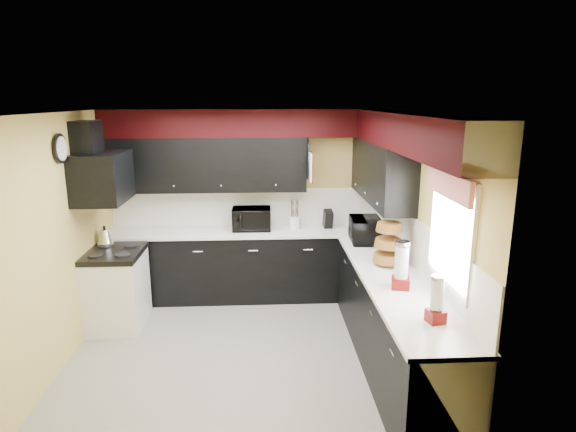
% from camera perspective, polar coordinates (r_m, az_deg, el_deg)
% --- Properties ---
extents(ground, '(3.60, 3.60, 0.00)m').
position_cam_1_polar(ground, '(5.35, -5.32, -15.79)').
color(ground, gray).
rests_on(ground, ground).
extents(wall_back, '(3.60, 0.06, 2.50)m').
position_cam_1_polar(wall_back, '(6.60, -5.01, 1.61)').
color(wall_back, '#E0C666').
rests_on(wall_back, ground).
extents(wall_right, '(0.06, 3.60, 2.50)m').
position_cam_1_polar(wall_right, '(5.10, 15.02, -2.44)').
color(wall_right, '#E0C666').
rests_on(wall_right, ground).
extents(wall_left, '(0.06, 3.60, 2.50)m').
position_cam_1_polar(wall_left, '(5.25, -25.68, -2.88)').
color(wall_left, '#E0C666').
rests_on(wall_left, ground).
extents(ceiling, '(3.60, 3.60, 0.06)m').
position_cam_1_polar(ceiling, '(4.66, -6.01, 12.07)').
color(ceiling, white).
rests_on(ceiling, wall_back).
extents(cab_back, '(3.60, 0.60, 0.90)m').
position_cam_1_polar(cab_back, '(6.53, -4.94, -5.82)').
color(cab_back, black).
rests_on(cab_back, ground).
extents(cab_right, '(0.60, 3.00, 0.90)m').
position_cam_1_polar(cab_right, '(5.03, 12.18, -12.27)').
color(cab_right, black).
rests_on(cab_right, ground).
extents(counter_back, '(3.62, 0.64, 0.04)m').
position_cam_1_polar(counter_back, '(6.39, -5.03, -1.85)').
color(counter_back, white).
rests_on(counter_back, cab_back).
extents(counter_right, '(0.64, 3.02, 0.04)m').
position_cam_1_polar(counter_right, '(4.85, 12.46, -7.27)').
color(counter_right, white).
rests_on(counter_right, cab_right).
extents(splash_back, '(3.60, 0.02, 0.50)m').
position_cam_1_polar(splash_back, '(6.60, -5.00, 1.09)').
color(splash_back, white).
rests_on(splash_back, counter_back).
extents(splash_right, '(0.02, 3.60, 0.50)m').
position_cam_1_polar(splash_right, '(5.11, 14.87, -3.09)').
color(splash_right, white).
rests_on(splash_right, counter_right).
extents(upper_back, '(2.60, 0.35, 0.70)m').
position_cam_1_polar(upper_back, '(6.37, -9.69, 6.06)').
color(upper_back, black).
rests_on(upper_back, wall_back).
extents(upper_right, '(0.35, 1.80, 0.70)m').
position_cam_1_polar(upper_right, '(5.78, 10.97, 5.24)').
color(upper_right, black).
rests_on(upper_right, wall_right).
extents(soffit_back, '(3.60, 0.36, 0.35)m').
position_cam_1_polar(soffit_back, '(6.28, -5.27, 10.90)').
color(soffit_back, black).
rests_on(soffit_back, wall_back).
extents(soffit_right, '(0.36, 3.24, 0.35)m').
position_cam_1_polar(soffit_right, '(4.69, 14.39, 9.59)').
color(soffit_right, black).
rests_on(soffit_right, wall_right).
extents(stove, '(0.60, 0.75, 0.86)m').
position_cam_1_polar(stove, '(6.08, -19.58, -8.32)').
color(stove, white).
rests_on(stove, ground).
extents(cooktop, '(0.62, 0.77, 0.06)m').
position_cam_1_polar(cooktop, '(5.93, -19.94, -4.18)').
color(cooktop, black).
rests_on(cooktop, stove).
extents(hood, '(0.50, 0.78, 0.55)m').
position_cam_1_polar(hood, '(5.75, -21.14, 4.31)').
color(hood, black).
rests_on(hood, wall_left).
extents(hood_duct, '(0.24, 0.40, 0.40)m').
position_cam_1_polar(hood_duct, '(5.74, -22.74, 8.39)').
color(hood_duct, black).
rests_on(hood_duct, wall_left).
extents(window, '(0.03, 0.86, 0.96)m').
position_cam_1_polar(window, '(4.20, 18.81, -1.90)').
color(window, white).
rests_on(window, wall_right).
extents(valance, '(0.04, 0.88, 0.20)m').
position_cam_1_polar(valance, '(4.10, 18.53, 3.48)').
color(valance, red).
rests_on(valance, wall_right).
extents(pan_top, '(0.03, 0.22, 0.40)m').
position_cam_1_polar(pan_top, '(6.26, 2.37, 7.95)').
color(pan_top, black).
rests_on(pan_top, upper_back).
extents(pan_mid, '(0.03, 0.28, 0.46)m').
position_cam_1_polar(pan_mid, '(6.16, 2.46, 5.51)').
color(pan_mid, black).
rests_on(pan_mid, upper_back).
extents(pan_low, '(0.03, 0.24, 0.42)m').
position_cam_1_polar(pan_low, '(6.42, 2.23, 5.58)').
color(pan_low, black).
rests_on(pan_low, upper_back).
extents(cut_board, '(0.03, 0.26, 0.35)m').
position_cam_1_polar(cut_board, '(6.04, 2.67, 5.82)').
color(cut_board, white).
rests_on(cut_board, upper_back).
extents(baskets, '(0.27, 0.27, 0.50)m').
position_cam_1_polar(baskets, '(5.09, 11.79, -3.12)').
color(baskets, brown).
rests_on(baskets, upper_right).
extents(clock, '(0.03, 0.30, 0.30)m').
position_cam_1_polar(clock, '(5.31, -25.38, 7.24)').
color(clock, black).
rests_on(clock, wall_left).
extents(deco_plate, '(0.03, 0.24, 0.24)m').
position_cam_1_polar(deco_plate, '(4.59, 16.78, 8.41)').
color(deco_plate, white).
rests_on(deco_plate, wall_right).
extents(toaster_oven, '(0.50, 0.42, 0.29)m').
position_cam_1_polar(toaster_oven, '(6.37, -4.35, -0.33)').
color(toaster_oven, black).
rests_on(toaster_oven, counter_back).
extents(microwave, '(0.38, 0.54, 0.29)m').
position_cam_1_polar(microwave, '(5.90, 9.17, -1.64)').
color(microwave, black).
rests_on(microwave, counter_right).
extents(utensil_crock, '(0.19, 0.19, 0.16)m').
position_cam_1_polar(utensil_crock, '(6.42, 0.81, -0.80)').
color(utensil_crock, white).
rests_on(utensil_crock, counter_back).
extents(knife_block, '(0.12, 0.16, 0.24)m').
position_cam_1_polar(knife_block, '(6.46, 4.76, -0.38)').
color(knife_block, black).
rests_on(knife_block, counter_back).
extents(kettle, '(0.21, 0.21, 0.18)m').
position_cam_1_polar(kettle, '(6.21, -20.87, -2.31)').
color(kettle, silver).
rests_on(kettle, cooktop).
extents(dispenser_a, '(0.19, 0.19, 0.43)m').
position_cam_1_polar(dispenser_a, '(4.50, 13.28, -5.76)').
color(dispenser_a, '#57020C').
rests_on(dispenser_a, counter_right).
extents(dispenser_b, '(0.15, 0.15, 0.34)m').
position_cam_1_polar(dispenser_b, '(3.93, 17.21, -9.68)').
color(dispenser_b, maroon).
rests_on(dispenser_b, counter_right).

